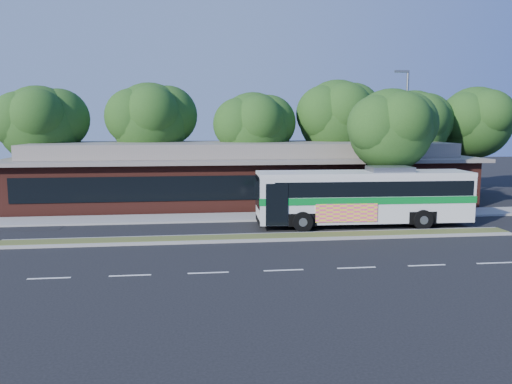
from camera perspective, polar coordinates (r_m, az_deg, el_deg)
ground at (r=24.94m, az=1.20°, el=-5.66°), size 120.00×120.00×0.00m
median_strip at (r=25.50m, az=1.02°, el=-5.18°), size 26.00×1.10×0.15m
sidewalk at (r=31.14m, az=-0.42°, el=-2.84°), size 44.00×2.60×0.12m
plaza_building at (r=37.35m, az=-1.52°, el=2.14°), size 33.20×11.20×4.45m
lamp_post at (r=32.70m, az=16.65°, el=5.89°), size 0.93×0.18×9.07m
tree_bg_a at (r=40.75m, az=-22.89°, el=7.27°), size 6.47×5.80×8.63m
tree_bg_b at (r=40.31m, az=-11.39°, el=8.12°), size 6.69×6.00×9.00m
tree_bg_c at (r=39.45m, az=0.22°, el=7.48°), size 6.24×5.60×8.26m
tree_bg_d at (r=41.88m, az=9.77°, el=8.51°), size 6.91×6.20×9.37m
tree_bg_e at (r=43.01m, az=17.85°, el=7.33°), size 6.47×5.80×8.50m
tree_bg_f at (r=46.68m, az=24.14°, el=7.42°), size 6.69×6.00×8.92m
transit_bus at (r=29.02m, az=12.27°, el=-0.12°), size 12.22×3.11×3.41m
sidewalk_tree at (r=32.79m, az=15.65°, el=7.04°), size 5.76×5.17×8.00m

